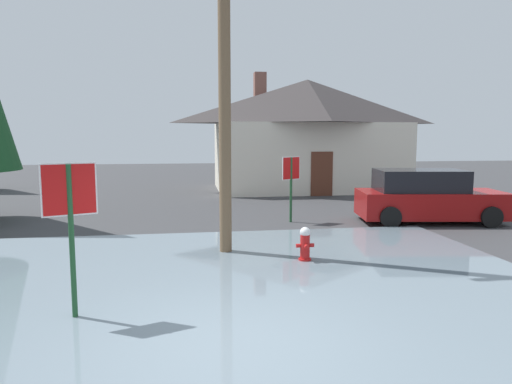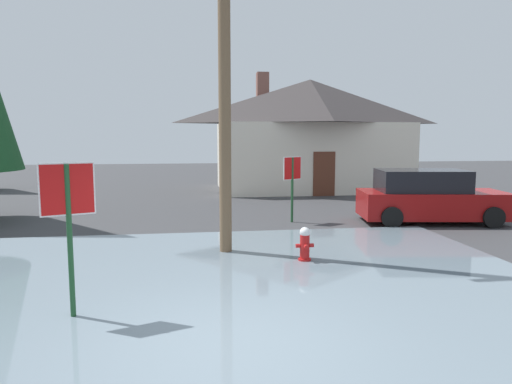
% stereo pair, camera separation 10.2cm
% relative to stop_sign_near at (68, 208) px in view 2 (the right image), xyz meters
% --- Properties ---
extents(ground_plane, '(80.00, 80.00, 0.10)m').
position_rel_stop_sign_near_xyz_m(ground_plane, '(2.25, -1.23, -1.75)').
color(ground_plane, '#38383A').
extents(flood_puddle, '(13.71, 9.26, 0.05)m').
position_rel_stop_sign_near_xyz_m(flood_puddle, '(1.65, 1.26, -1.67)').
color(flood_puddle, slate).
rests_on(flood_puddle, ground).
extents(stop_sign_near, '(0.73, 0.29, 2.36)m').
position_rel_stop_sign_near_xyz_m(stop_sign_near, '(0.00, 0.00, 0.00)').
color(stop_sign_near, '#1E4C28').
rests_on(stop_sign_near, ground).
extents(fire_hydrant, '(0.39, 0.34, 0.78)m').
position_rel_stop_sign_near_xyz_m(fire_hydrant, '(4.21, 2.61, -1.31)').
color(fire_hydrant, red).
rests_on(fire_hydrant, ground).
extents(utility_pole, '(1.60, 0.28, 9.06)m').
position_rel_stop_sign_near_xyz_m(utility_pole, '(2.59, 3.67, 3.01)').
color(utility_pole, brown).
rests_on(utility_pole, ground).
extents(stop_sign_far, '(0.64, 0.38, 2.08)m').
position_rel_stop_sign_near_xyz_m(stop_sign_far, '(4.98, 7.34, -0.22)').
color(stop_sign_far, '#1E4C28').
rests_on(stop_sign_far, ground).
extents(house, '(9.78, 6.12, 5.91)m').
position_rel_stop_sign_near_xyz_m(house, '(7.81, 16.24, 1.15)').
color(house, silver).
rests_on(house, ground).
extents(parked_car, '(4.65, 2.53, 1.67)m').
position_rel_stop_sign_near_xyz_m(parked_car, '(9.23, 6.68, -0.90)').
color(parked_car, maroon).
rests_on(parked_car, ground).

